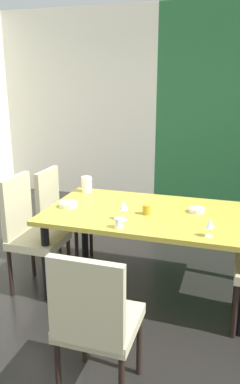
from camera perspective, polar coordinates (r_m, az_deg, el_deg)
ground_plane at (r=3.52m, az=-5.50°, el=-15.04°), size 5.25×5.89×0.02m
back_panel_interior at (r=6.18m, az=-6.74°, el=12.93°), size 2.64×0.10×2.89m
dining_table at (r=3.26m, az=4.67°, el=-4.32°), size 1.80×1.04×0.75m
chair_head_near at (r=2.21m, az=-3.83°, el=-18.75°), size 0.44×0.44×0.97m
chair_left_far at (r=3.88m, az=-9.27°, el=-2.84°), size 0.44×0.44×0.97m
chair_left_near at (r=3.41m, az=-13.62°, el=-5.44°), size 0.44×0.44×1.04m
wine_glass_right at (r=3.00m, az=0.56°, el=-2.16°), size 0.07×0.07×0.16m
wine_glass_left at (r=2.77m, az=13.55°, el=-4.80°), size 0.07×0.07×0.13m
serving_bowl_near_shelf at (r=3.28m, az=11.61°, el=-2.72°), size 0.14×0.14×0.04m
serving_bowl_corner at (r=3.37m, az=-7.89°, el=-1.91°), size 0.17×0.17×0.04m
cup_rear at (r=3.16m, az=4.08°, el=-2.70°), size 0.07×0.07×0.08m
cup_east at (r=2.87m, az=-0.18°, el=-4.74°), size 0.07×0.07×0.08m
pitcher_center at (r=3.79m, az=-5.10°, el=1.19°), size 0.11×0.10×0.16m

